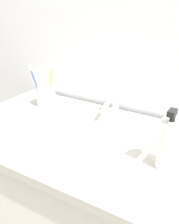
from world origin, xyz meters
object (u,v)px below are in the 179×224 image
(toothbrush_yellow, at_px, (51,81))
(soap_dispenser, at_px, (169,144))
(toothbrush_cup, at_px, (46,95))
(toothbrush_blue, at_px, (36,83))
(faucet, at_px, (114,100))

(toothbrush_yellow, distance_m, soap_dispenser, 0.62)
(toothbrush_cup, relative_size, toothbrush_blue, 0.49)
(faucet, relative_size, toothbrush_yellow, 0.81)
(toothbrush_cup, bearing_deg, toothbrush_yellow, 38.73)
(toothbrush_yellow, height_order, soap_dispenser, toothbrush_yellow)
(toothbrush_yellow, bearing_deg, toothbrush_blue, -121.33)
(toothbrush_yellow, bearing_deg, toothbrush_cup, -141.27)
(soap_dispenser, bearing_deg, faucet, 140.71)
(toothbrush_cup, height_order, soap_dispenser, soap_dispenser)
(toothbrush_yellow, bearing_deg, soap_dispenser, -18.95)
(toothbrush_yellow, relative_size, soap_dispenser, 1.02)
(toothbrush_yellow, xyz_separation_m, soap_dispenser, (0.58, -0.20, -0.03))
(toothbrush_cup, height_order, toothbrush_yellow, toothbrush_yellow)
(faucet, distance_m, toothbrush_blue, 0.34)
(faucet, distance_m, toothbrush_cup, 0.32)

